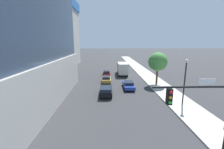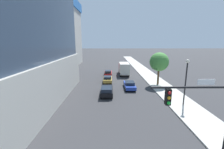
% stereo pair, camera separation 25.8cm
% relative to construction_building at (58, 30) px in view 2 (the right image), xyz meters
% --- Properties ---
extents(sidewalk, '(4.03, 120.00, 0.15)m').
position_rel_construction_building_xyz_m(sidewalk, '(27.52, -28.84, -12.31)').
color(sidewalk, '#B2AFA8').
rests_on(sidewalk, ground).
extents(construction_building, '(13.77, 16.59, 31.37)m').
position_rel_construction_building_xyz_m(construction_building, '(0.00, 0.00, 0.00)').
color(construction_building, '#B2AFA8').
rests_on(construction_building, ground).
extents(traffic_light_pole, '(5.41, 0.48, 5.65)m').
position_rel_construction_building_xyz_m(traffic_light_pole, '(24.01, -45.73, -8.34)').
color(traffic_light_pole, black).
rests_on(traffic_light_pole, sidewalk).
extents(street_lamp, '(0.44, 0.44, 5.87)m').
position_rel_construction_building_xyz_m(street_lamp, '(27.43, -36.71, -8.40)').
color(street_lamp, black).
rests_on(street_lamp, sidewalk).
extents(street_tree, '(3.49, 3.49, 6.09)m').
position_rel_construction_building_xyz_m(street_tree, '(27.13, -27.02, -7.92)').
color(street_tree, brown).
rests_on(street_tree, sidewalk).
extents(car_blue, '(1.77, 4.68, 1.32)m').
position_rel_construction_building_xyz_m(car_blue, '(21.45, -29.08, -11.72)').
color(car_blue, '#233D9E').
rests_on(car_blue, ground).
extents(car_red, '(1.79, 4.63, 1.40)m').
position_rel_construction_building_xyz_m(car_red, '(17.48, -18.30, -11.71)').
color(car_red, red).
rests_on(car_red, ground).
extents(car_black, '(1.84, 4.63, 1.49)m').
position_rel_construction_building_xyz_m(car_black, '(17.48, -32.49, -11.63)').
color(car_black, black).
rests_on(car_black, ground).
extents(car_gold, '(1.76, 4.25, 1.35)m').
position_rel_construction_building_xyz_m(car_gold, '(17.48, -24.77, -11.72)').
color(car_gold, '#AD8938').
rests_on(car_gold, ground).
extents(box_truck, '(2.26, 6.90, 3.11)m').
position_rel_construction_building_xyz_m(box_truck, '(21.45, -17.60, -10.67)').
color(box_truck, '#B21E1E').
rests_on(box_truck, ground).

